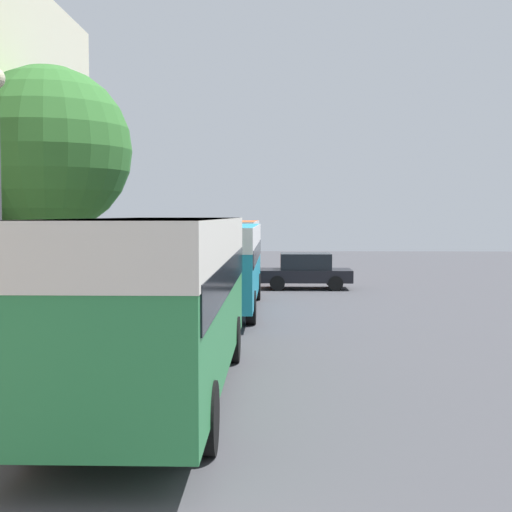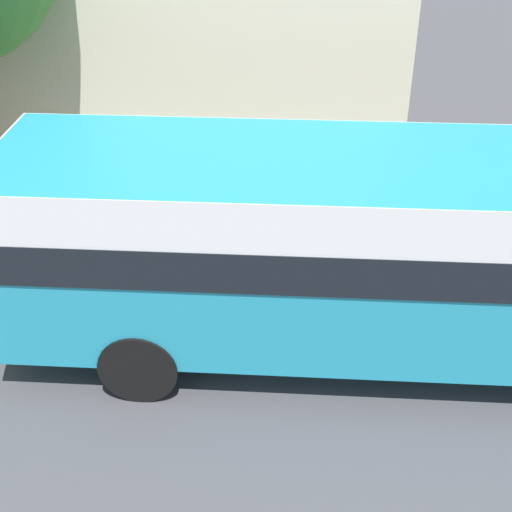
# 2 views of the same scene
# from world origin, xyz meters

# --- Properties ---
(bus_following) EXTENTS (2.53, 9.79, 2.86)m
(bus_following) POSITION_xyz_m (-1.63, 20.64, 1.87)
(bus_following) COLOR teal
(bus_following) RESTS_ON ground_plane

